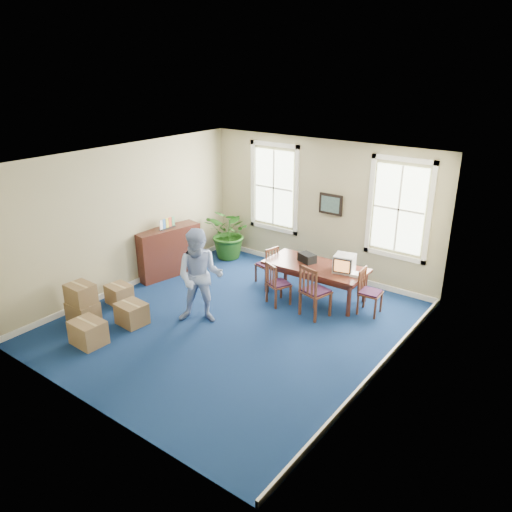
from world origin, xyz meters
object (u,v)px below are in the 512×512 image
Objects in this scene: crt_tv at (344,263)px; credenza at (168,250)px; man at (200,277)px; potted_plant at (230,233)px; chair_near_left at (279,283)px; conference_table at (315,281)px; cardboard_boxes at (93,304)px.

crt_tv is 0.28× the size of credenza.
man is 2.53m from credenza.
potted_plant reaches higher than crt_tv.
man reaches higher than credenza.
conference_table is at bearing -97.40° from chair_near_left.
cardboard_boxes is at bearing -171.67° from man.
crt_tv reaches higher than cardboard_boxes.
conference_table is 0.87m from chair_near_left.
crt_tv is 0.23× the size of man.
chair_near_left is 0.59× the size of credenza.
potted_plant is 0.90× the size of cardboard_boxes.
chair_near_left is at bearing 16.27° from credenza.
credenza is at bearing 28.95° from chair_near_left.
chair_near_left is 3.00m from credenza.
credenza reaches higher than cardboard_boxes.
conference_table is 1.45× the size of cardboard_boxes.
credenza is 1.79m from potted_plant.
conference_table is 1.37× the size of credenza.
man is (-1.25, -2.27, 0.58)m from conference_table.
credenza reaches higher than chair_near_left.
crt_tv is 2.99m from man.
credenza is 1.18× the size of potted_plant.
cardboard_boxes is (-1.60, -1.33, -0.52)m from man.
conference_table is at bearing 51.62° from cardboard_boxes.
man is (-1.89, -2.32, 0.02)m from crt_tv.
chair_near_left is 2.88m from potted_plant.
potted_plant is at bearing 165.14° from conference_table.
crt_tv is 1.42m from chair_near_left.
man is 1.41× the size of potted_plant.
crt_tv is 0.33× the size of potted_plant.
man is 1.20× the size of credenza.
potted_plant is (0.50, 1.72, 0.05)m from credenza.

